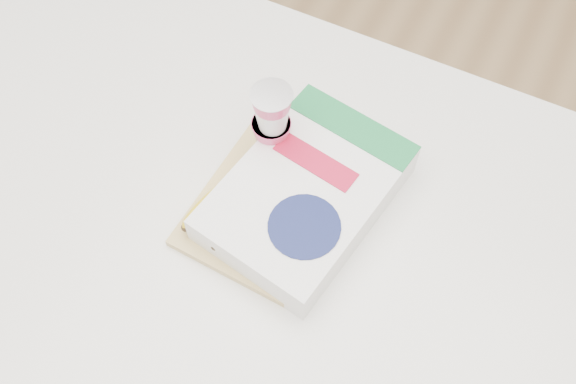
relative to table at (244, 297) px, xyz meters
The scene contains 5 objects.
table is the anchor object (origin of this frame).
cutting_board 0.48m from the table, ahead, with size 0.21×0.28×0.01m, color #DBBD78.
bananas 0.51m from the table, 15.27° to the right, with size 0.16×0.21×0.07m.
yogurt_stack 0.57m from the table, 70.09° to the left, with size 0.07×0.07×0.15m.
cereal_box 0.52m from the table, 16.08° to the left, with size 0.26×0.35×0.07m.
Camera 1 is at (0.32, -0.42, 1.83)m, focal length 40.00 mm.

